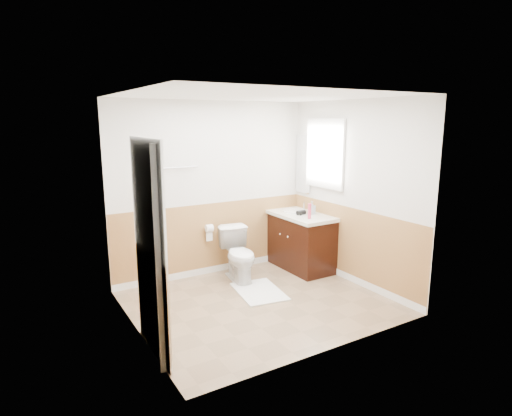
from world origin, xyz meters
TOP-DOWN VIEW (x-y plane):
  - floor at (0.00, 0.00)m, footprint 3.00×3.00m
  - ceiling at (0.00, 0.00)m, footprint 3.00×3.00m
  - wall_back at (0.00, 1.30)m, footprint 3.00×0.00m
  - wall_front at (0.00, -1.30)m, footprint 3.00×0.00m
  - wall_left at (-1.50, 0.00)m, footprint 0.00×3.00m
  - wall_right at (1.50, 0.00)m, footprint 0.00×3.00m
  - wainscot_back at (0.00, 1.29)m, footprint 3.00×0.00m
  - wainscot_front at (0.00, -1.29)m, footprint 3.00×0.00m
  - wainscot_left at (-1.49, 0.00)m, footprint 0.00×2.60m
  - wainscot_right at (1.49, 0.00)m, footprint 0.00×2.60m
  - toilet at (0.17, 0.82)m, footprint 0.53×0.78m
  - bath_mat at (0.17, 0.28)m, footprint 0.67×0.88m
  - vanity_cabinet at (1.21, 0.80)m, footprint 0.55×1.10m
  - vanity_knob_left at (0.91, 0.70)m, footprint 0.03×0.03m
  - vanity_knob_right at (0.91, 0.90)m, footprint 0.03×0.03m
  - countertop at (1.20, 0.80)m, footprint 0.60×1.15m
  - sink_basin at (1.21, 0.95)m, footprint 0.36×0.36m
  - faucet at (1.39, 0.95)m, footprint 0.02×0.02m
  - lotion_bottle at (1.11, 0.46)m, footprint 0.05×0.05m
  - soap_dispenser at (1.33, 0.68)m, footprint 0.10×0.10m
  - hair_dryer_body at (1.16, 0.72)m, footprint 0.14×0.07m
  - hair_dryer_handle at (1.13, 0.69)m, footprint 0.03×0.03m
  - mirror_panel at (1.48, 1.10)m, footprint 0.02×0.35m
  - window_frame at (1.47, 0.59)m, footprint 0.04×0.80m
  - window_glass at (1.49, 0.59)m, footprint 0.01×0.70m
  - door at (-1.40, -0.45)m, footprint 0.29×0.78m
  - door_frame at (-1.48, -0.45)m, footprint 0.02×0.92m
  - door_knob at (-1.34, -0.12)m, footprint 0.06×0.06m
  - towel_bar at (-0.55, 1.25)m, footprint 0.62×0.02m
  - tp_holder_bar at (-0.10, 1.23)m, footprint 0.14×0.02m
  - tp_roll at (-0.10, 1.23)m, footprint 0.10×0.11m
  - tp_sheet at (-0.10, 1.23)m, footprint 0.10×0.01m

SIDE VIEW (x-z plane):
  - floor at x=0.00m, z-range 0.00..0.00m
  - bath_mat at x=0.17m, z-range 0.00..0.02m
  - toilet at x=0.17m, z-range 0.00..0.74m
  - vanity_cabinet at x=1.21m, z-range 0.00..0.80m
  - wainscot_back at x=0.00m, z-range -1.00..2.00m
  - wainscot_front at x=0.00m, z-range -1.00..2.00m
  - wainscot_left at x=-1.49m, z-range -0.80..1.80m
  - wainscot_right at x=1.49m, z-range -0.80..1.80m
  - vanity_knob_left at x=0.91m, z-range 0.53..0.57m
  - vanity_knob_right at x=0.91m, z-range 0.53..0.57m
  - tp_sheet at x=-0.10m, z-range 0.51..0.67m
  - tp_holder_bar at x=-0.10m, z-range 0.69..0.71m
  - tp_roll at x=-0.10m, z-range 0.64..0.76m
  - countertop at x=1.20m, z-range 0.80..0.85m
  - hair_dryer_handle at x=1.13m, z-range 0.82..0.89m
  - sink_basin at x=1.21m, z-range 0.85..0.87m
  - hair_dryer_body at x=1.16m, z-range 0.85..0.92m
  - faucet at x=1.39m, z-range 0.85..0.99m
  - soap_dispenser at x=1.33m, z-range 0.85..1.04m
  - door_knob at x=-1.34m, z-range 0.92..0.98m
  - lotion_bottle at x=1.11m, z-range 0.85..1.07m
  - door at x=-1.40m, z-range 0.00..2.04m
  - door_frame at x=-1.48m, z-range -0.02..2.08m
  - wall_back at x=0.00m, z-range -0.25..2.75m
  - wall_front at x=0.00m, z-range -0.25..2.75m
  - wall_left at x=-1.50m, z-range -0.25..2.75m
  - wall_right at x=1.50m, z-range -0.25..2.75m
  - mirror_panel at x=1.48m, z-range 1.10..2.00m
  - towel_bar at x=-0.55m, z-range 1.59..1.61m
  - window_frame at x=1.47m, z-range 1.25..2.25m
  - window_glass at x=1.49m, z-range 1.30..2.20m
  - ceiling at x=0.00m, z-range 2.50..2.50m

